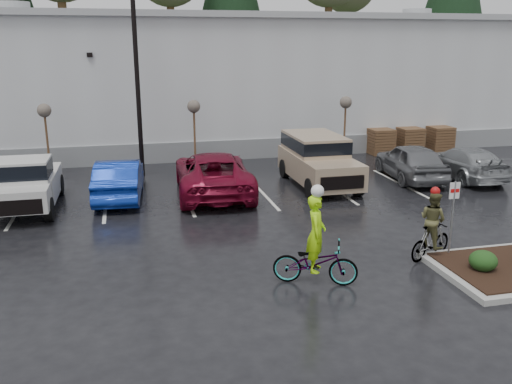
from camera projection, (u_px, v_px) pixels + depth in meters
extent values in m
plane|color=black|center=(320.00, 275.00, 13.85)|extent=(120.00, 120.00, 0.00)
cube|color=#BCBFC1|center=(199.00, 80.00, 33.52)|extent=(60.00, 15.00, 7.00)
cube|color=slate|center=(221.00, 150.00, 27.25)|extent=(60.00, 0.12, 1.00)
cube|color=#999B9E|center=(198.00, 20.00, 32.57)|extent=(60.50, 15.50, 0.30)
cube|color=#243F1A|center=(169.00, 70.00, 55.20)|extent=(80.00, 25.00, 6.00)
cylinder|color=black|center=(137.00, 73.00, 22.98)|extent=(0.20, 0.20, 9.00)
cylinder|color=#4D351E|center=(48.00, 145.00, 23.84)|extent=(0.10, 0.10, 2.80)
sphere|color=#534842|center=(44.00, 110.00, 23.44)|extent=(0.60, 0.60, 0.60)
cylinder|color=#4D351E|center=(195.00, 139.00, 25.31)|extent=(0.10, 0.10, 2.80)
sphere|color=#534842|center=(194.00, 106.00, 24.91)|extent=(0.60, 0.60, 0.60)
cylinder|color=#4D351E|center=(344.00, 133.00, 27.01)|extent=(0.10, 0.10, 2.80)
sphere|color=#534842|center=(346.00, 102.00, 26.61)|extent=(0.60, 0.60, 0.60)
cube|color=#4D351E|center=(381.00, 141.00, 28.70)|extent=(1.20, 1.20, 1.35)
cube|color=#4D351E|center=(410.00, 140.00, 29.09)|extent=(1.20, 1.20, 1.35)
cube|color=#4D351E|center=(440.00, 139.00, 29.50)|extent=(1.20, 1.20, 1.35)
ellipsoid|color=#1A3713|center=(483.00, 261.00, 13.71)|extent=(0.70, 0.70, 0.52)
cylinder|color=gray|center=(452.00, 221.00, 14.60)|extent=(0.05, 0.05, 2.20)
cube|color=white|center=(455.00, 191.00, 14.37)|extent=(0.30, 0.02, 0.45)
cube|color=red|center=(455.00, 191.00, 14.36)|extent=(0.26, 0.02, 0.10)
imported|color=navy|center=(119.00, 179.00, 20.47)|extent=(1.95, 4.71, 1.51)
imported|color=maroon|center=(213.00, 173.00, 21.10)|extent=(3.14, 6.13, 1.66)
imported|color=slate|center=(411.00, 161.00, 23.36)|extent=(2.39, 4.84, 1.59)
imported|color=#999DA0|center=(464.00, 163.00, 23.57)|extent=(2.17, 4.86, 1.38)
imported|color=#3F3F44|center=(315.00, 263.00, 13.24)|extent=(2.20, 1.47, 1.09)
imported|color=#A1ED0D|center=(316.00, 233.00, 13.04)|extent=(0.69, 0.82, 1.91)
sphere|color=silver|center=(317.00, 191.00, 12.76)|extent=(0.32, 0.32, 0.32)
imported|color=#3F3F44|center=(431.00, 241.00, 14.81)|extent=(1.62, 1.04, 0.98)
imported|color=#4D4B29|center=(433.00, 220.00, 14.64)|extent=(0.67, 0.85, 1.54)
sphere|color=#990C0C|center=(435.00, 191.00, 14.43)|extent=(0.25, 0.25, 0.25)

